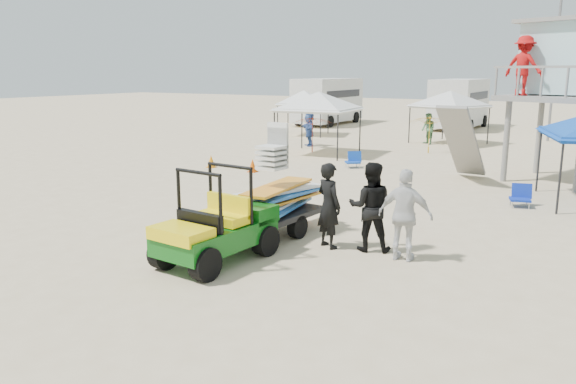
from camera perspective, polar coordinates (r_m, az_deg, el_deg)
The scene contains 20 objects.
ground at distance 9.95m, azimuth -11.49°, elevation -10.20°, with size 140.00×140.00×0.00m, color beige.
utility_cart at distance 11.18m, azimuth -7.54°, elevation -2.80°, with size 1.45×2.58×1.89m.
surf_trailer at distance 13.03m, azimuth -1.23°, elevation -0.30°, with size 1.58×2.66×2.29m.
man_left at distance 12.06m, azimuth 4.17°, elevation -1.37°, with size 0.68×0.44×1.86m, color black.
man_mid at distance 11.94m, azimuth 8.36°, elevation -1.50°, with size 0.93×0.72×1.90m, color black.
man_right at distance 11.43m, azimuth 11.83°, elevation -2.33°, with size 1.10×0.46×1.87m, color silver.
lifeguard_tower at distance 21.35m, azimuth 26.13°, elevation 11.55°, with size 4.20×4.20×5.33m.
canopy_white_a at distance 25.79m, azimuth 3.14°, elevation 9.83°, with size 3.42×3.42×3.26m.
canopy_white_b at distance 33.77m, azimuth 1.60°, elevation 10.05°, with size 3.37×3.37×3.06m.
canopy_white_c at distance 30.85m, azimuth 16.17°, elevation 9.59°, with size 3.94×3.94×3.17m.
umbrella_a at distance 26.56m, azimuth 2.48°, elevation 5.86°, with size 1.84×1.88×1.69m, color #BB3414.
umbrella_b at distance 27.00m, azimuth 14.19°, elevation 5.68°, with size 1.91×1.95×1.75m, color gold.
cone_near at distance 21.35m, azimuth -3.62°, elevation 2.70°, with size 0.34×0.34×0.50m, color #DA5206.
cone_far at distance 22.54m, azimuth -7.82°, elevation 3.11°, with size 0.34×0.34×0.50m, color orange.
beach_chair_a at distance 22.50m, azimuth 6.70°, elevation 3.29°, with size 0.73×0.84×0.64m.
beach_chair_b at distance 17.16m, azimuth 22.57°, elevation -0.33°, with size 0.66×0.71×0.64m.
rv_far_left at distance 41.10m, azimuth 4.08°, elevation 9.40°, with size 2.64×6.80×3.25m.
rv_mid_left at distance 39.43m, azimuth 17.02°, elevation 8.79°, with size 2.65×6.50×3.25m.
light_pole_left at distance 33.94m, azimuth 25.47°, elevation 11.43°, with size 0.14×0.14×8.00m, color slate.
distant_beachgoers at distance 27.14m, azimuth 16.05°, elevation 5.58°, with size 17.60×16.21×1.79m.
Camera 1 is at (6.24, -6.78, 3.74)m, focal length 35.00 mm.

